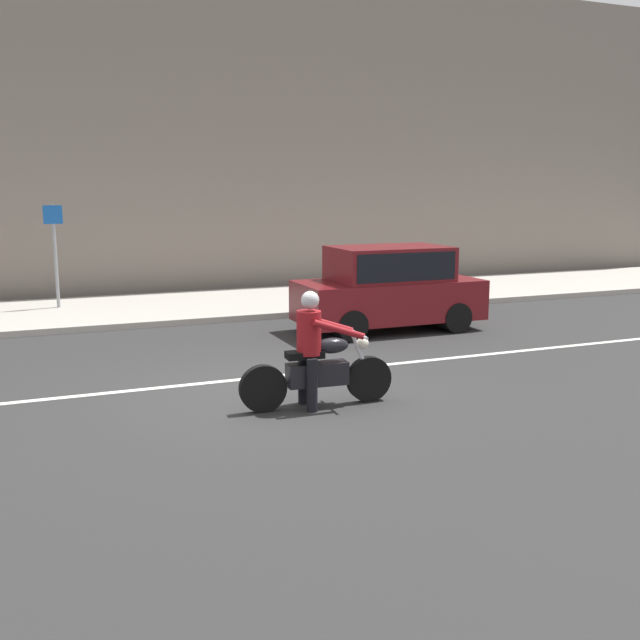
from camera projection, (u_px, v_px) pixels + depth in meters
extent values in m
plane|color=#2A2A2A|center=(268.00, 393.00, 10.76)|extent=(80.00, 80.00, 0.00)
cube|color=#A8A399|center=(169.00, 307.00, 18.04)|extent=(40.00, 4.40, 0.14)
cube|color=slate|center=(140.00, 130.00, 20.32)|extent=(40.00, 1.40, 9.23)
cube|color=silver|center=(243.00, 379.00, 11.53)|extent=(18.00, 0.14, 0.01)
cylinder|color=black|center=(369.00, 379.00, 10.31)|extent=(0.66, 0.16, 0.66)
cylinder|color=black|center=(263.00, 389.00, 9.81)|extent=(0.66, 0.16, 0.66)
cylinder|color=silver|center=(361.00, 357.00, 10.21)|extent=(0.34, 0.08, 0.74)
cube|color=black|center=(317.00, 374.00, 10.03)|extent=(0.87, 0.33, 0.32)
ellipsoid|color=black|center=(332.00, 346.00, 10.03)|extent=(0.49, 0.27, 0.22)
cube|color=black|center=(305.00, 355.00, 9.92)|extent=(0.53, 0.27, 0.10)
cylinder|color=silver|center=(358.00, 334.00, 10.13)|extent=(0.08, 0.70, 0.04)
sphere|color=silver|center=(363.00, 343.00, 10.18)|extent=(0.17, 0.17, 0.17)
cylinder|color=silver|center=(293.00, 381.00, 10.11)|extent=(0.70, 0.11, 0.07)
cylinder|color=black|center=(312.00, 385.00, 9.82)|extent=(0.16, 0.16, 0.74)
cylinder|color=black|center=(303.00, 378.00, 10.19)|extent=(0.16, 0.16, 0.74)
cylinder|color=maroon|center=(309.00, 333.00, 9.89)|extent=(0.36, 0.36, 0.61)
cylinder|color=maroon|center=(339.00, 330.00, 9.79)|extent=(0.75, 0.13, 0.32)
cylinder|color=maroon|center=(328.00, 324.00, 10.20)|extent=(0.75, 0.13, 0.32)
sphere|color=tan|center=(310.00, 302.00, 9.82)|extent=(0.20, 0.20, 0.20)
sphere|color=#B7B7BC|center=(310.00, 300.00, 9.81)|extent=(0.25, 0.25, 0.25)
cube|color=maroon|center=(389.00, 300.00, 15.39)|extent=(3.92, 1.70, 0.84)
cube|color=maroon|center=(389.00, 263.00, 15.25)|extent=(2.43, 1.56, 0.72)
cube|color=black|center=(389.00, 263.00, 15.25)|extent=(2.23, 1.59, 0.58)
cylinder|color=black|center=(437.00, 312.00, 15.90)|extent=(0.64, 1.76, 0.64)
cylinder|color=black|center=(336.00, 319.00, 15.01)|extent=(0.64, 1.76, 0.64)
cylinder|color=gray|center=(55.00, 256.00, 17.40)|extent=(0.08, 0.08, 2.49)
cube|color=#1959B2|center=(53.00, 215.00, 17.20)|extent=(0.44, 0.03, 0.44)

